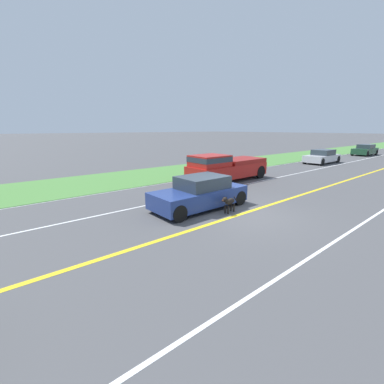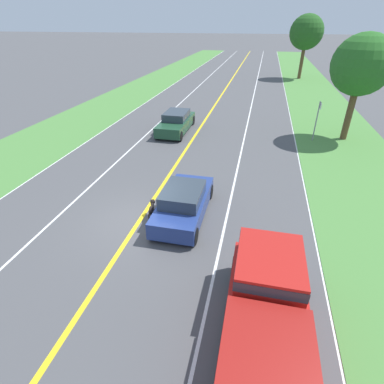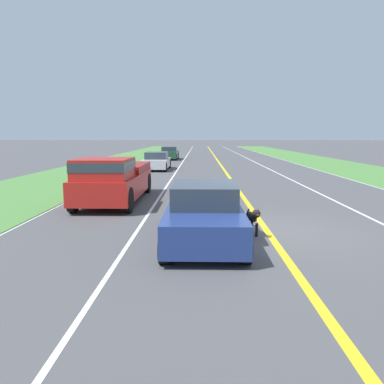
{
  "view_description": "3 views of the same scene",
  "coord_description": "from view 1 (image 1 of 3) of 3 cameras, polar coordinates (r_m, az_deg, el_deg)",
  "views": [
    {
      "loc": [
        -6.27,
        7.84,
        3.35
      ],
      "look_at": [
        1.52,
        1.38,
        0.84
      ],
      "focal_mm": 24.0,
      "sensor_mm": 36.0,
      "label": 1
    },
    {
      "loc": [
        4.38,
        -9.42,
        7.23
      ],
      "look_at": [
        1.95,
        1.26,
        0.92
      ],
      "focal_mm": 28.0,
      "sensor_mm": 36.0,
      "label": 2
    },
    {
      "loc": [
        1.81,
        9.73,
        2.54
      ],
      "look_at": [
        2.01,
        0.63,
        1.17
      ],
      "focal_mm": 35.0,
      "sensor_mm": 36.0,
      "label": 3
    }
  ],
  "objects": [
    {
      "name": "ground_plane",
      "position": [
        10.58,
        11.08,
        -4.79
      ],
      "size": [
        400.0,
        400.0,
        0.0
      ],
      "primitive_type": "plane",
      "color": "#4C4C4F"
    },
    {
      "name": "centre_divider_line",
      "position": [
        10.58,
        11.08,
        -4.77
      ],
      "size": [
        0.18,
        160.0,
        0.01
      ],
      "primitive_type": "cube",
      "color": "yellow",
      "rests_on": "ground"
    },
    {
      "name": "lane_edge_line_right",
      "position": [
        15.77,
        -8.92,
        1.52
      ],
      "size": [
        0.14,
        160.0,
        0.01
      ],
      "primitive_type": "cube",
      "color": "white",
      "rests_on": "ground"
    },
    {
      "name": "lane_dash_same_dir",
      "position": [
        12.97,
        -0.92,
        -1.02
      ],
      "size": [
        0.1,
        160.0,
        0.01
      ],
      "primitive_type": "cube",
      "color": "white",
      "rests_on": "ground"
    },
    {
      "name": "lane_dash_oncoming",
      "position": [
        8.96,
        28.85,
        -9.82
      ],
      "size": [
        0.1,
        160.0,
        0.01
      ],
      "primitive_type": "cube",
      "color": "white",
      "rests_on": "ground"
    },
    {
      "name": "grass_verge_right",
      "position": [
        18.37,
        -13.76,
        3.08
      ],
      "size": [
        6.0,
        160.0,
        0.03
      ],
      "primitive_type": "cube",
      "color": "#4C843D",
      "rests_on": "ground"
    },
    {
      "name": "ego_car",
      "position": [
        10.99,
        1.78,
        -0.31
      ],
      "size": [
        1.83,
        4.24,
        1.38
      ],
      "color": "navy",
      "rests_on": "ground"
    },
    {
      "name": "dog",
      "position": [
        10.49,
        8.16,
        -2.17
      ],
      "size": [
        0.32,
        1.07,
        0.75
      ],
      "rotation": [
        0.0,
        0.0,
        0.15
      ],
      "color": "black",
      "rests_on": "ground"
    },
    {
      "name": "pickup_truck",
      "position": [
        16.89,
        7.38,
        5.54
      ],
      "size": [
        2.07,
        5.74,
        1.77
      ],
      "color": "red",
      "rests_on": "ground"
    },
    {
      "name": "car_trailing_near",
      "position": [
        28.69,
        26.95,
        7.0
      ],
      "size": [
        1.86,
        4.4,
        1.32
      ],
      "color": "silver",
      "rests_on": "ground"
    },
    {
      "name": "car_trailing_mid",
      "position": [
        40.1,
        34.05,
        7.73
      ],
      "size": [
        1.83,
        4.4,
        1.37
      ],
      "color": "#1E472D",
      "rests_on": "ground"
    }
  ]
}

